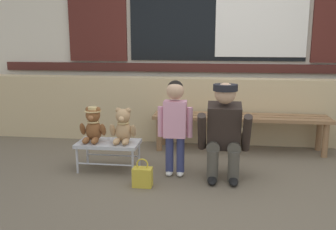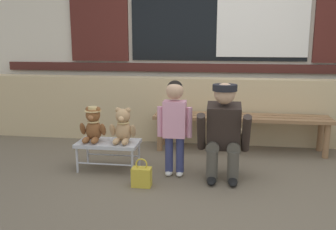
% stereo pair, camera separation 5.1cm
% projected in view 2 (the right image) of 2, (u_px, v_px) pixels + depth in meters
% --- Properties ---
extents(ground_plane, '(60.00, 60.00, 0.00)m').
position_uv_depth(ground_plane, '(210.00, 181.00, 3.56)').
color(ground_plane, brown).
extents(brick_low_wall, '(6.62, 0.25, 0.85)m').
position_uv_depth(brick_low_wall, '(215.00, 110.00, 4.85)').
color(brick_low_wall, tan).
rests_on(brick_low_wall, ground).
extents(shop_facade, '(6.76, 0.26, 3.32)m').
position_uv_depth(shop_facade, '(219.00, 15.00, 5.10)').
color(shop_facade, beige).
rests_on(shop_facade, ground).
extents(wooden_bench_long, '(2.10, 0.40, 0.44)m').
position_uv_depth(wooden_bench_long, '(241.00, 121.00, 4.47)').
color(wooden_bench_long, '#8E6642').
rests_on(wooden_bench_long, ground).
extents(small_display_bench, '(0.64, 0.36, 0.30)m').
position_uv_depth(small_display_bench, '(108.00, 145.00, 3.85)').
color(small_display_bench, '#BCBCC1').
rests_on(small_display_bench, ground).
extents(teddy_bear_with_hat, '(0.28, 0.27, 0.36)m').
position_uv_depth(teddy_bear_with_hat, '(93.00, 125.00, 3.83)').
color(teddy_bear_with_hat, brown).
rests_on(teddy_bear_with_hat, small_display_bench).
extents(teddy_bear_plain, '(0.28, 0.26, 0.36)m').
position_uv_depth(teddy_bear_plain, '(123.00, 127.00, 3.79)').
color(teddy_bear_plain, tan).
rests_on(teddy_bear_plain, small_display_bench).
extents(child_standing, '(0.35, 0.18, 0.96)m').
position_uv_depth(child_standing, '(175.00, 118.00, 3.61)').
color(child_standing, navy).
rests_on(child_standing, ground).
extents(adult_crouching, '(0.50, 0.49, 0.95)m').
position_uv_depth(adult_crouching, '(225.00, 131.00, 3.55)').
color(adult_crouching, '#4C473D').
rests_on(adult_crouching, ground).
extents(handbag_on_ground, '(0.18, 0.11, 0.27)m').
position_uv_depth(handbag_on_ground, '(142.00, 176.00, 3.42)').
color(handbag_on_ground, gold).
rests_on(handbag_on_ground, ground).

